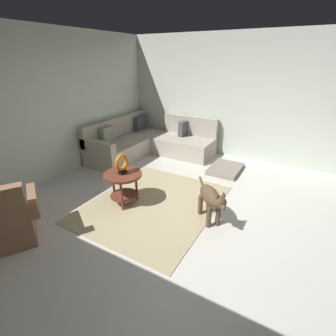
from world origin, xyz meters
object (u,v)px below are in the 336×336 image
at_px(side_table, 123,180).
at_px(torus_sculpture, 122,163).
at_px(dog_bed_mat, 225,169).
at_px(dog_toy_ball, 205,191).
at_px(dog, 211,199).
at_px(sectional_couch, 149,143).
at_px(armchair, 5,222).

distance_m(side_table, torus_sculpture, 0.29).
distance_m(dog_bed_mat, dog_toy_ball, 1.08).
bearing_deg(dog, dog_bed_mat, -124.32).
bearing_deg(sectional_couch, dog, -128.69).
xyz_separation_m(dog_bed_mat, dog_toy_ball, (-1.08, 0.02, 0.01)).
bearing_deg(dog_toy_ball, dog, -153.57).
distance_m(torus_sculpture, dog_toy_ball, 1.55).
xyz_separation_m(dog, dog_toy_ball, (0.73, 0.36, -0.33)).
bearing_deg(torus_sculpture, armchair, 155.57).
height_order(sectional_couch, dog, sectional_couch).
relative_size(sectional_couch, dog_bed_mat, 2.81).
bearing_deg(armchair, torus_sculpture, 6.81).
relative_size(sectional_couch, side_table, 3.75).
distance_m(sectional_couch, dog, 2.91).
bearing_deg(armchair, dog_toy_ball, -3.62).
bearing_deg(sectional_couch, torus_sculpture, -156.54).
xyz_separation_m(sectional_couch, armchair, (-3.53, -0.22, 0.03)).
xyz_separation_m(sectional_couch, dog, (-1.82, -2.27, 0.09)).
bearing_deg(torus_sculpture, dog_toy_ball, -47.00).
bearing_deg(dog_toy_ball, torus_sculpture, 133.00).
bearing_deg(sectional_couch, dog_toy_ball, -119.80).
xyz_separation_m(armchair, dog_toy_ball, (2.43, -1.70, -0.27)).
distance_m(side_table, dog_bed_mat, 2.32).
bearing_deg(armchair, side_table, 6.81).
xyz_separation_m(armchair, dog_bed_mat, (3.52, -1.72, -0.28)).
height_order(armchair, dog_bed_mat, armchair).
relative_size(torus_sculpture, dog, 0.51).
distance_m(armchair, dog_bed_mat, 3.92).
bearing_deg(sectional_couch, dog_bed_mat, -90.36).
height_order(torus_sculpture, dog_bed_mat, torus_sculpture).
bearing_deg(armchair, dog_bed_mat, 5.22).
height_order(armchair, side_table, armchair).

